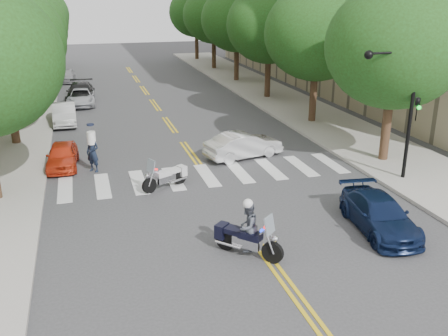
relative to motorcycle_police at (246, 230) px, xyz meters
name	(u,v)px	position (x,y,z in m)	size (l,w,h in m)	color
ground	(254,240)	(0.61, 0.87, -0.86)	(140.00, 140.00, 0.00)	#38383A
sidewalk_left	(17,112)	(-8.89, 22.87, -0.79)	(5.00, 60.00, 0.15)	#9E9991
sidewalk_right	(275,97)	(10.11, 22.87, -0.79)	(5.00, 60.00, 0.15)	#9E9991
tree_l_1	(2,41)	(-8.19, 14.87, 4.69)	(6.40, 6.40, 8.45)	#382316
tree_l_2	(17,30)	(-8.19, 22.87, 4.69)	(6.40, 6.40, 8.45)	#382316
tree_l_3	(27,23)	(-8.19, 30.87, 4.69)	(6.40, 6.40, 8.45)	#382316
tree_l_4	(34,18)	(-8.19, 38.87, 4.69)	(6.40, 6.40, 8.45)	#382316
tree_l_5	(39,14)	(-8.19, 46.87, 4.69)	(6.40, 6.40, 8.45)	#382316
tree_r_0	(395,46)	(9.41, 6.87, 4.69)	(6.40, 6.40, 8.45)	#382316
tree_r_1	(317,33)	(9.41, 14.87, 4.69)	(6.40, 6.40, 8.45)	#382316
tree_r_2	(269,25)	(9.41, 22.87, 4.69)	(6.40, 6.40, 8.45)	#382316
tree_r_3	(237,19)	(9.41, 30.87, 4.69)	(6.40, 6.40, 8.45)	#382316
tree_r_4	(214,15)	(9.41, 38.87, 4.69)	(6.40, 6.40, 8.45)	#382316
tree_r_5	(196,12)	(9.41, 46.87, 4.69)	(6.40, 6.40, 8.45)	#382316
traffic_signal_pole	(403,98)	(8.33, 4.37, 2.86)	(2.82, 0.42, 6.00)	black
motorcycle_police	(246,230)	(0.00, 0.00, 0.00)	(1.81, 1.93, 1.94)	black
motorcycle_parked	(168,176)	(-1.32, 6.42, -0.36)	(2.08, 1.21, 1.43)	black
officer_standing	(93,152)	(-4.30, 9.37, 0.06)	(0.67, 0.44, 1.84)	black
convertible	(244,145)	(3.02, 9.37, -0.21)	(1.38, 3.96, 1.31)	silver
sedan_blue	(379,214)	(5.02, 0.37, -0.26)	(1.68, 4.14, 1.20)	#0E1A3B
parked_car_a	(62,156)	(-5.69, 10.37, -0.28)	(1.37, 3.42, 1.16)	red
parked_car_b	(64,114)	(-5.69, 18.87, -0.21)	(1.37, 3.93, 1.30)	#BDBDBD
parked_car_c	(81,97)	(-4.59, 24.37, -0.26)	(1.98, 4.30, 1.20)	#B3B5BB
parked_car_d	(81,93)	(-4.59, 25.37, -0.14)	(2.01, 4.94, 1.43)	black
parked_car_e	(67,76)	(-5.69, 34.84, -0.25)	(1.44, 3.57, 1.22)	#98989D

